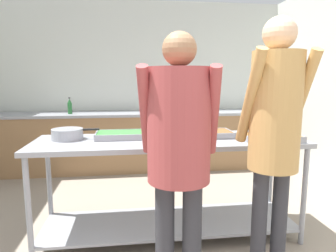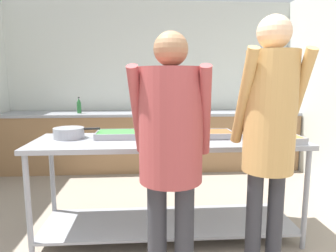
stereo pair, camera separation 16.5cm
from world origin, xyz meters
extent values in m
cube|color=silver|center=(0.00, 4.00, 1.32)|extent=(4.70, 0.06, 2.65)
cube|color=olive|center=(0.00, 3.63, 0.43)|extent=(4.54, 0.62, 0.86)
cube|color=gray|center=(0.00, 3.63, 0.88)|extent=(4.54, 0.65, 0.04)
cube|color=black|center=(0.29, 3.63, 0.89)|extent=(0.42, 0.42, 0.02)
cube|color=gray|center=(0.12, 1.52, 0.87)|extent=(2.31, 0.70, 0.04)
cube|color=gray|center=(0.12, 1.52, 0.12)|extent=(2.23, 0.62, 0.02)
cylinder|color=gray|center=(-0.99, 1.22, 0.43)|extent=(0.04, 0.04, 0.85)
cylinder|color=gray|center=(1.23, 1.22, 0.43)|extent=(0.04, 0.04, 0.85)
cylinder|color=gray|center=(-0.99, 1.82, 0.43)|extent=(0.04, 0.04, 0.85)
cylinder|color=gray|center=(1.23, 1.82, 0.43)|extent=(0.04, 0.04, 0.85)
cylinder|color=gray|center=(-0.76, 1.62, 0.94)|extent=(0.26, 0.26, 0.09)
cylinder|color=beige|center=(-0.76, 1.62, 0.98)|extent=(0.23, 0.23, 0.01)
cylinder|color=black|center=(-0.56, 1.62, 0.98)|extent=(0.14, 0.02, 0.02)
cube|color=gray|center=(-0.29, 1.63, 0.90)|extent=(0.46, 0.30, 0.01)
cube|color=#387A38|center=(-0.29, 1.63, 0.92)|extent=(0.43, 0.27, 0.04)
cube|color=gray|center=(-0.29, 1.48, 0.92)|extent=(0.46, 0.01, 0.05)
cube|color=gray|center=(-0.29, 1.77, 0.92)|extent=(0.46, 0.01, 0.05)
cube|color=gray|center=(-0.51, 1.63, 0.92)|extent=(0.01, 0.30, 0.05)
cube|color=gray|center=(-0.07, 1.63, 0.92)|extent=(0.01, 0.30, 0.05)
cylinder|color=white|center=(0.08, 1.64, 0.90)|extent=(0.23, 0.23, 0.01)
cylinder|color=white|center=(0.08, 1.64, 0.91)|extent=(0.22, 0.22, 0.01)
cylinder|color=white|center=(0.08, 1.64, 0.92)|extent=(0.22, 0.22, 0.01)
cylinder|color=white|center=(0.08, 1.64, 0.93)|extent=(0.22, 0.22, 0.01)
cylinder|color=white|center=(0.08, 1.64, 0.95)|extent=(0.22, 0.22, 0.01)
cube|color=gray|center=(0.46, 1.59, 0.90)|extent=(0.46, 0.30, 0.01)
cube|color=brown|center=(0.46, 1.59, 0.92)|extent=(0.44, 0.28, 0.04)
cube|color=gray|center=(0.46, 1.44, 0.92)|extent=(0.46, 0.01, 0.05)
cube|color=gray|center=(0.46, 1.73, 0.92)|extent=(0.46, 0.01, 0.05)
cube|color=gray|center=(0.24, 1.59, 0.92)|extent=(0.01, 0.30, 0.05)
cube|color=gray|center=(0.69, 1.59, 0.92)|extent=(0.01, 0.30, 0.05)
cube|color=gray|center=(0.96, 1.35, 0.90)|extent=(0.47, 0.32, 0.01)
cube|color=#9E6B33|center=(0.96, 1.35, 0.92)|extent=(0.44, 0.29, 0.04)
cube|color=gray|center=(0.96, 1.20, 0.92)|extent=(0.47, 0.01, 0.05)
cube|color=gray|center=(0.96, 1.50, 0.92)|extent=(0.47, 0.01, 0.05)
cube|color=gray|center=(0.74, 1.35, 0.92)|extent=(0.01, 0.32, 0.05)
cube|color=gray|center=(1.19, 1.35, 0.92)|extent=(0.01, 0.32, 0.05)
cylinder|color=#2D2D33|center=(0.63, 0.79, 0.41)|extent=(0.10, 0.10, 0.82)
cylinder|color=#2D2D33|center=(0.78, 0.79, 0.41)|extent=(0.10, 0.10, 0.82)
cylinder|color=tan|center=(0.53, 0.79, 1.29)|extent=(0.07, 0.34, 0.62)
cylinder|color=tan|center=(0.88, 0.79, 1.29)|extent=(0.07, 0.34, 0.62)
cylinder|color=tan|center=(0.70, 0.79, 1.20)|extent=(0.32, 0.32, 0.76)
sphere|color=tan|center=(0.70, 0.79, 1.69)|extent=(0.21, 0.21, 0.21)
cylinder|color=#2D2D33|center=(-0.01, 0.81, 0.39)|extent=(0.13, 0.13, 0.77)
cylinder|color=#2D2D33|center=(0.17, 0.78, 0.39)|extent=(0.13, 0.13, 0.77)
cylinder|color=#993D3D|center=(-0.13, 0.83, 1.21)|extent=(0.13, 0.33, 0.58)
cylinder|color=#993D3D|center=(0.29, 0.76, 1.21)|extent=(0.13, 0.33, 0.58)
cylinder|color=#993D3D|center=(0.08, 0.79, 1.13)|extent=(0.40, 0.40, 0.71)
sphere|color=#8C6647|center=(0.08, 0.79, 1.59)|extent=(0.21, 0.21, 0.21)
cylinder|color=#23602D|center=(-1.09, 3.55, 0.98)|extent=(0.06, 0.06, 0.16)
cone|color=#23602D|center=(-1.09, 3.55, 1.10)|extent=(0.06, 0.06, 0.06)
cylinder|color=black|center=(-1.09, 3.55, 1.13)|extent=(0.03, 0.03, 0.02)
camera|label=1|loc=(-0.23, -1.01, 1.41)|focal=32.00mm
camera|label=2|loc=(-0.06, -1.03, 1.41)|focal=32.00mm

